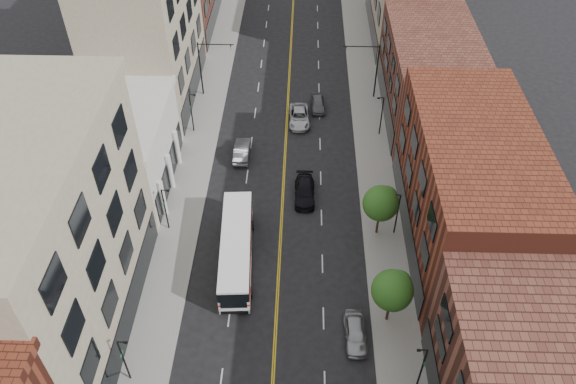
# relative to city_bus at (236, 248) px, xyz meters

# --- Properties ---
(sidewalk_left) EXTENTS (4.00, 110.00, 0.15)m
(sidewalk_left) POSITION_rel_city_bus_xyz_m (-6.11, 14.91, -1.74)
(sidewalk_left) COLOR gray
(sidewalk_left) RESTS_ON ground
(sidewalk_right) EXTENTS (4.00, 110.00, 0.15)m
(sidewalk_right) POSITION_rel_city_bus_xyz_m (13.89, 14.91, -1.74)
(sidewalk_right) COLOR gray
(sidewalk_right) RESTS_ON ground
(bldg_l_tanoffice) EXTENTS (10.00, 22.00, 18.00)m
(bldg_l_tanoffice) POSITION_rel_city_bus_xyz_m (-13.11, -7.09, 7.18)
(bldg_l_tanoffice) COLOR gray
(bldg_l_tanoffice) RESTS_ON ground
(bldg_l_white) EXTENTS (10.00, 14.00, 8.00)m
(bldg_l_white) POSITION_rel_city_bus_xyz_m (-13.11, 10.91, 2.18)
(bldg_l_white) COLOR silver
(bldg_l_white) RESTS_ON ground
(bldg_l_far_a) EXTENTS (10.00, 20.00, 18.00)m
(bldg_l_far_a) POSITION_rel_city_bus_xyz_m (-13.11, 27.91, 7.18)
(bldg_l_far_a) COLOR gray
(bldg_l_far_a) RESTS_ON ground
(bldg_r_mid) EXTENTS (10.00, 22.00, 12.00)m
(bldg_r_mid) POSITION_rel_city_bus_xyz_m (20.89, 3.91, 4.18)
(bldg_r_mid) COLOR #5F2619
(bldg_r_mid) RESTS_ON ground
(bldg_r_far_a) EXTENTS (10.00, 20.00, 10.00)m
(bldg_r_far_a) POSITION_rel_city_bus_xyz_m (20.89, 24.91, 3.18)
(bldg_r_far_a) COLOR #582D23
(bldg_r_far_a) RESTS_ON ground
(tree_r_2) EXTENTS (3.40, 3.40, 5.59)m
(tree_r_2) POSITION_rel_city_bus_xyz_m (13.28, -6.02, 2.31)
(tree_r_2) COLOR black
(tree_r_2) RESTS_ON sidewalk_right
(tree_r_3) EXTENTS (3.40, 3.40, 5.59)m
(tree_r_3) POSITION_rel_city_bus_xyz_m (13.28, 3.98, 2.31)
(tree_r_3) COLOR black
(tree_r_3) RESTS_ON sidewalk_right
(lamp_l_1) EXTENTS (0.81, 0.55, 5.05)m
(lamp_l_1) POSITION_rel_city_bus_xyz_m (-7.06, -12.09, 1.15)
(lamp_l_1) COLOR black
(lamp_l_1) RESTS_ON sidewalk_left
(lamp_l_2) EXTENTS (0.81, 0.55, 5.05)m
(lamp_l_2) POSITION_rel_city_bus_xyz_m (-7.06, 3.91, 1.15)
(lamp_l_2) COLOR black
(lamp_l_2) RESTS_ON sidewalk_left
(lamp_l_3) EXTENTS (0.81, 0.55, 5.05)m
(lamp_l_3) POSITION_rel_city_bus_xyz_m (-7.06, 19.91, 1.15)
(lamp_l_3) COLOR black
(lamp_l_3) RESTS_ON sidewalk_left
(lamp_r_1) EXTENTS (0.81, 0.55, 5.05)m
(lamp_r_1) POSITION_rel_city_bus_xyz_m (14.84, -12.09, 1.15)
(lamp_r_1) COLOR black
(lamp_r_1) RESTS_ON sidewalk_right
(lamp_r_2) EXTENTS (0.81, 0.55, 5.05)m
(lamp_r_2) POSITION_rel_city_bus_xyz_m (14.84, 3.91, 1.15)
(lamp_r_2) COLOR black
(lamp_r_2) RESTS_ON sidewalk_right
(lamp_r_3) EXTENTS (0.81, 0.55, 5.05)m
(lamp_r_3) POSITION_rel_city_bus_xyz_m (14.84, 19.91, 1.15)
(lamp_r_3) COLOR black
(lamp_r_3) RESTS_ON sidewalk_right
(signal_mast_left) EXTENTS (4.49, 0.18, 7.20)m
(signal_mast_left) POSITION_rel_city_bus_xyz_m (-6.38, 27.91, 2.83)
(signal_mast_left) COLOR black
(signal_mast_left) RESTS_ON sidewalk_left
(signal_mast_right) EXTENTS (4.49, 0.18, 7.20)m
(signal_mast_right) POSITION_rel_city_bus_xyz_m (14.16, 27.91, 2.83)
(signal_mast_right) COLOR black
(signal_mast_right) RESTS_ON sidewalk_right
(city_bus) EXTENTS (3.49, 12.30, 3.13)m
(city_bus) POSITION_rel_city_bus_xyz_m (0.00, 0.00, 0.00)
(city_bus) COLOR white
(city_bus) RESTS_ON ground
(car_parked_far) EXTENTS (1.90, 4.41, 1.48)m
(car_parked_far) POSITION_rel_city_bus_xyz_m (10.42, -7.95, -1.08)
(car_parked_far) COLOR #9EA0A5
(car_parked_far) RESTS_ON ground
(car_lane_behind) EXTENTS (1.67, 4.76, 1.57)m
(car_lane_behind) POSITION_rel_city_bus_xyz_m (-0.94, 15.42, -1.03)
(car_lane_behind) COLOR #525156
(car_lane_behind) RESTS_ON ground
(car_lane_a) EXTENTS (2.14, 5.15, 1.49)m
(car_lane_a) POSITION_rel_city_bus_xyz_m (6.16, 8.88, -1.07)
(car_lane_a) COLOR black
(car_lane_a) RESTS_ON ground
(car_lane_b) EXTENTS (2.67, 5.45, 1.49)m
(car_lane_b) POSITION_rel_city_bus_xyz_m (5.39, 22.25, -1.07)
(car_lane_b) COLOR #B6B8BE
(car_lane_b) RESTS_ON ground
(car_lane_c) EXTENTS (1.93, 4.31, 1.44)m
(car_lane_c) POSITION_rel_city_bus_xyz_m (7.67, 25.18, -1.10)
(car_lane_c) COLOR #505055
(car_lane_c) RESTS_ON ground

